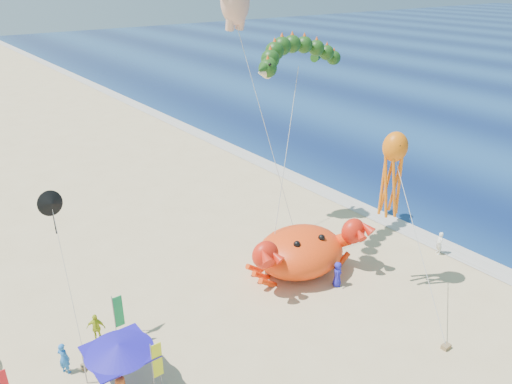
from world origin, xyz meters
The scene contains 8 objects.
ground centered at (0.00, 0.00, 0.00)m, with size 320.00×320.00×0.00m, color #D1B784.
foam_strip centered at (12.00, 0.00, 0.01)m, with size 320.00×320.00×0.00m, color silver.
crab_inflatable centered at (1.21, 1.17, 1.64)m, with size 8.48×6.18×3.72m.
dragon_kite centered at (3.35, 4.65, 13.59)m, with size 10.11×5.39×14.71m.
octopus_kite centered at (4.37, -3.06, 8.12)m, with size 3.00×7.19×10.36m.
canopy_blue centered at (-12.72, -1.39, 2.44)m, with size 3.28×3.28×2.71m.
feather_flags centered at (-14.46, -0.85, 2.01)m, with size 6.76×4.63×3.20m.
beachgoers centered at (-11.12, 0.01, 0.87)m, with size 29.99×8.86×1.83m.
Camera 1 is at (-18.72, -20.16, 18.83)m, focal length 35.00 mm.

